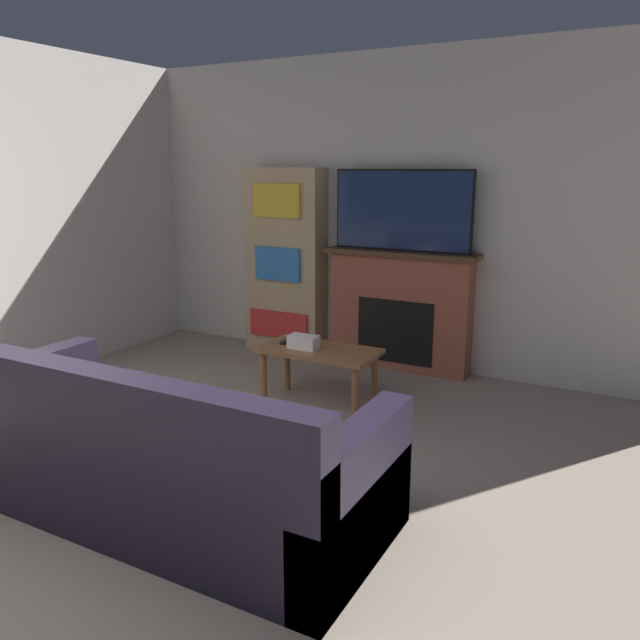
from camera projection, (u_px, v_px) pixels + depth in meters
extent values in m
plane|color=gray|center=(28.00, 591.00, 2.64)|extent=(18.00, 18.00, 0.00)
cube|color=beige|center=(380.00, 213.00, 5.51)|extent=(5.67, 0.06, 2.70)
cube|color=beige|center=(15.00, 218.00, 4.99)|extent=(0.06, 4.70, 2.70)
cube|color=brown|center=(400.00, 312.00, 5.47)|extent=(1.25, 0.22, 1.01)
cube|color=black|center=(395.00, 332.00, 5.40)|extent=(0.69, 0.01, 0.55)
cube|color=#4C331E|center=(401.00, 253.00, 5.32)|extent=(1.35, 0.28, 0.04)
cube|color=black|center=(402.00, 211.00, 5.24)|extent=(1.22, 0.03, 0.68)
cube|color=#19284C|center=(402.00, 211.00, 5.22)|extent=(1.18, 0.01, 0.65)
cube|color=black|center=(169.00, 470.00, 3.25)|extent=(2.30, 0.95, 0.43)
cube|color=black|center=(104.00, 418.00, 2.80)|extent=(2.30, 0.16, 0.44)
cube|color=black|center=(30.00, 411.00, 3.71)|extent=(0.16, 0.95, 0.67)
cube|color=black|center=(356.00, 499.00, 2.72)|extent=(0.16, 0.95, 0.67)
cube|color=silver|center=(78.00, 395.00, 3.32)|extent=(0.36, 0.14, 0.28)
cube|color=brown|center=(319.00, 350.00, 4.60)|extent=(0.88, 0.46, 0.03)
cylinder|color=brown|center=(264.00, 378.00, 4.68)|extent=(0.05, 0.05, 0.41)
cylinder|color=brown|center=(355.00, 395.00, 4.33)|extent=(0.05, 0.05, 0.41)
cylinder|color=brown|center=(287.00, 365.00, 4.97)|extent=(0.05, 0.05, 0.41)
cylinder|color=brown|center=(375.00, 380.00, 4.62)|extent=(0.05, 0.05, 0.41)
cube|color=white|center=(304.00, 342.00, 4.58)|extent=(0.22, 0.12, 0.10)
cube|color=black|center=(287.00, 341.00, 4.75)|extent=(0.04, 0.15, 0.02)
cube|color=tan|center=(286.00, 262.00, 5.89)|extent=(0.78, 0.26, 1.74)
cube|color=red|center=(279.00, 325.00, 5.91)|extent=(0.62, 0.03, 0.25)
cube|color=#2D70B7|center=(278.00, 264.00, 5.77)|extent=(0.47, 0.03, 0.31)
cube|color=gold|center=(276.00, 201.00, 5.63)|extent=(0.48, 0.03, 0.30)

